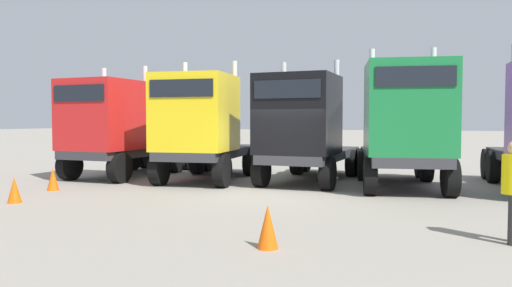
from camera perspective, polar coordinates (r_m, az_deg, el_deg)
The scene contains 8 objects.
ground at distance 14.13m, azimuth 2.17°, elevation -6.07°, with size 200.00×200.00×0.00m, color gray.
semi_truck_red at distance 18.83m, azimuth -16.41°, elevation 1.76°, with size 2.68×6.08×4.21m.
semi_truck_yellow at distance 16.95m, azimuth -6.39°, elevation 1.99°, with size 3.18×6.15×4.29m.
semi_truck_black at distance 16.43m, azimuth 5.67°, elevation 1.75°, with size 2.68×6.42×4.23m.
semi_truck_green at distance 15.47m, azimuth 17.13°, elevation 2.10°, with size 3.62×6.32×4.46m.
traffic_cone_near at distance 14.19m, azimuth -26.55°, elevation -4.92°, with size 0.36×0.36×0.68m, color #F2590C.
traffic_cone_mid at distance 16.25m, azimuth -22.79°, elevation -3.87°, with size 0.36×0.36×0.70m, color #F2590C.
traffic_cone_far at distance 8.26m, azimuth 1.39°, elevation -9.74°, with size 0.36×0.36×0.75m, color #F2590C.
Camera 1 is at (4.37, -13.27, 2.15)m, focal length 33.99 mm.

